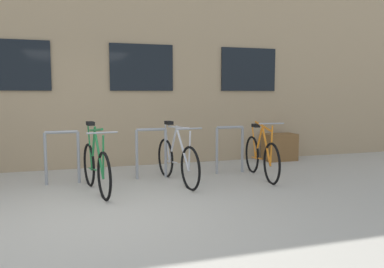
{
  "coord_description": "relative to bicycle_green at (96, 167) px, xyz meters",
  "views": [
    {
      "loc": [
        -0.26,
        -4.86,
        1.52
      ],
      "look_at": [
        1.78,
        1.6,
        0.8
      ],
      "focal_mm": 36.71,
      "sensor_mm": 36.0,
      "label": 1
    }
  ],
  "objects": [
    {
      "name": "ground_plane",
      "position": [
        -0.11,
        -1.21,
        -0.39
      ],
      "size": [
        42.0,
        42.0,
        0.0
      ],
      "primitive_type": "plane",
      "color": "#B2ADA0"
    },
    {
      "name": "storefront_building",
      "position": [
        -0.11,
        4.92,
        2.82
      ],
      "size": [
        28.0,
        5.9,
        6.41
      ],
      "color": "tan",
      "rests_on": "ground"
    },
    {
      "name": "bike_rack",
      "position": [
        -0.5,
        0.69,
        0.15
      ],
      "size": [
        6.57,
        0.05,
        0.89
      ],
      "color": "gray",
      "rests_on": "ground"
    },
    {
      "name": "bicycle_green",
      "position": [
        0.0,
        0.0,
        0.0
      ],
      "size": [
        0.45,
        1.66,
        1.08
      ],
      "color": "black",
      "rests_on": "ground"
    },
    {
      "name": "bicycle_silver",
      "position": [
        1.35,
        0.23,
        -0.0
      ],
      "size": [
        0.44,
        1.79,
        1.04
      ],
      "color": "black",
      "rests_on": "ground"
    },
    {
      "name": "bicycle_orange",
      "position": [
        2.9,
        0.17,
        -0.0
      ],
      "size": [
        0.44,
        1.7,
        1.04
      ],
      "color": "black",
      "rests_on": "ground"
    },
    {
      "name": "planter_box",
      "position": [
        4.12,
        1.64,
        -0.09
      ],
      "size": [
        0.7,
        0.44,
        0.6
      ],
      "primitive_type": "cube",
      "color": "brown",
      "rests_on": "ground"
    }
  ]
}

